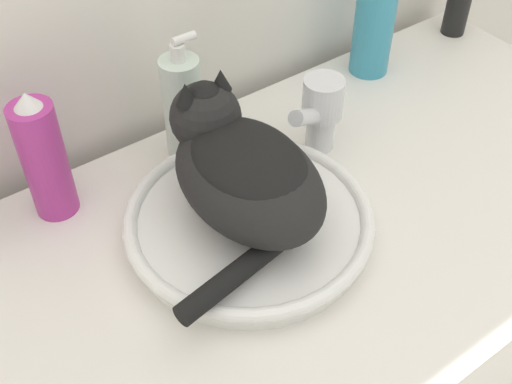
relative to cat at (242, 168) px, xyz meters
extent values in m
cube|color=white|center=(0.06, -0.04, -0.52)|extent=(1.29, 0.59, 0.81)
cylinder|color=white|center=(0.00, -0.01, -0.10)|extent=(0.32, 0.32, 0.03)
torus|color=white|center=(0.00, -0.01, -0.08)|extent=(0.34, 0.34, 0.02)
ellipsoid|color=black|center=(0.00, -0.01, -0.01)|extent=(0.16, 0.24, 0.12)
ellipsoid|color=black|center=(0.00, -0.01, 0.02)|extent=(0.13, 0.18, 0.05)
sphere|color=black|center=(0.00, 0.08, 0.03)|extent=(0.10, 0.10, 0.10)
sphere|color=black|center=(0.00, 0.08, 0.05)|extent=(0.05, 0.05, 0.05)
cone|color=black|center=(0.03, 0.08, 0.08)|extent=(0.03, 0.03, 0.03)
cone|color=black|center=(-0.03, 0.08, 0.08)|extent=(0.03, 0.03, 0.03)
cylinder|color=black|center=(-0.07, -0.10, -0.06)|extent=(0.19, 0.06, 0.03)
cylinder|color=silver|center=(0.20, 0.07, -0.08)|extent=(0.04, 0.04, 0.06)
cylinder|color=silver|center=(0.16, 0.06, -0.03)|extent=(0.10, 0.06, 0.07)
cylinder|color=silver|center=(0.20, 0.07, -0.02)|extent=(0.06, 0.06, 0.06)
cylinder|color=silver|center=(0.03, 0.19, -0.03)|extent=(0.06, 0.06, 0.16)
cylinder|color=white|center=(0.03, 0.19, 0.06)|extent=(0.02, 0.02, 0.02)
cylinder|color=white|center=(0.04, 0.19, 0.08)|extent=(0.04, 0.01, 0.01)
cylinder|color=#B2338C|center=(-0.19, 0.19, -0.02)|extent=(0.06, 0.06, 0.18)
cone|color=white|center=(-0.19, 0.19, 0.08)|extent=(0.04, 0.04, 0.02)
cylinder|color=teal|center=(0.42, 0.19, -0.03)|extent=(0.07, 0.07, 0.17)
camera|label=1|loc=(-0.34, -0.50, 0.54)|focal=45.00mm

